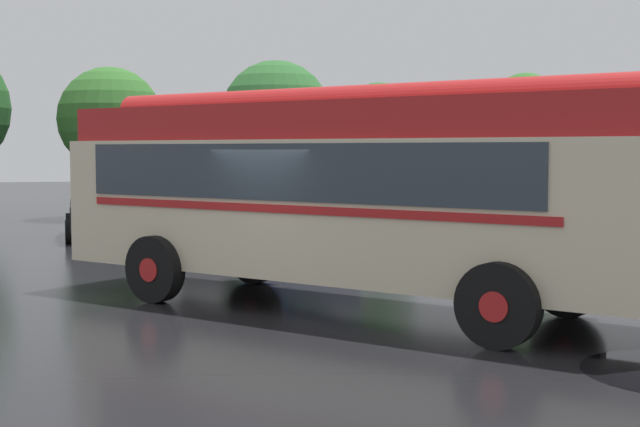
{
  "coord_description": "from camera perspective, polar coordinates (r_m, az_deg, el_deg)",
  "views": [
    {
      "loc": [
        -3.49,
        -13.48,
        2.49
      ],
      "look_at": [
        0.81,
        1.21,
        1.4
      ],
      "focal_mm": 50.0,
      "sensor_mm": 36.0,
      "label": 1
    }
  ],
  "objects": [
    {
      "name": "car_near_left",
      "position": [
        26.01,
        -13.84,
        0.33
      ],
      "size": [
        2.01,
        4.22,
        1.66
      ],
      "color": "black",
      "rests_on": "ground"
    },
    {
      "name": "tree_centre",
      "position": [
        33.28,
        -13.16,
        6.07
      ],
      "size": [
        3.74,
        3.74,
        5.49
      ],
      "color": "#4C3823",
      "rests_on": "ground"
    },
    {
      "name": "tree_right_of_centre",
      "position": [
        34.41,
        -3.09,
        6.1
      ],
      "size": [
        4.23,
        4.23,
        5.93
      ],
      "color": "#4C3823",
      "rests_on": "ground"
    },
    {
      "name": "tree_extra_right",
      "position": [
        37.19,
        12.94,
        6.58
      ],
      "size": [
        2.81,
        2.81,
        5.63
      ],
      "color": "#4C3823",
      "rests_on": "ground"
    },
    {
      "name": "car_mid_left",
      "position": [
        26.44,
        -7.31,
        0.48
      ],
      "size": [
        2.3,
        4.36,
        1.66
      ],
      "color": "black",
      "rests_on": "ground"
    },
    {
      "name": "vintage_bus",
      "position": [
        13.88,
        1.78,
        1.61
      ],
      "size": [
        8.25,
        9.37,
        3.49
      ],
      "color": "beige",
      "rests_on": "ground"
    },
    {
      "name": "box_van",
      "position": [
        26.06,
        -1.68,
        1.59
      ],
      "size": [
        2.43,
        5.81,
        2.5
      ],
      "color": "navy",
      "rests_on": "ground"
    },
    {
      "name": "tree_far_right",
      "position": [
        36.31,
        3.79,
        6.06
      ],
      "size": [
        3.15,
        3.15,
        5.23
      ],
      "color": "#4C3823",
      "rests_on": "ground"
    },
    {
      "name": "ground_plane",
      "position": [
        14.15,
        -1.79,
        -6.07
      ],
      "size": [
        120.0,
        120.0,
        0.0
      ],
      "primitive_type": "plane",
      "color": "black"
    }
  ]
}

